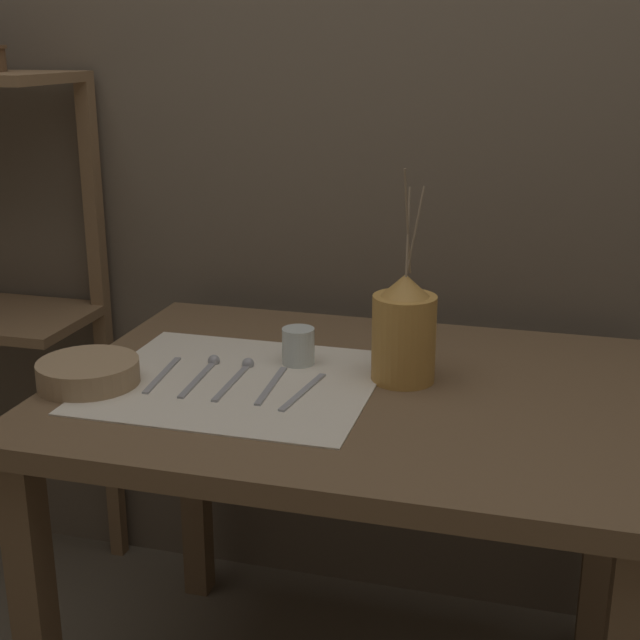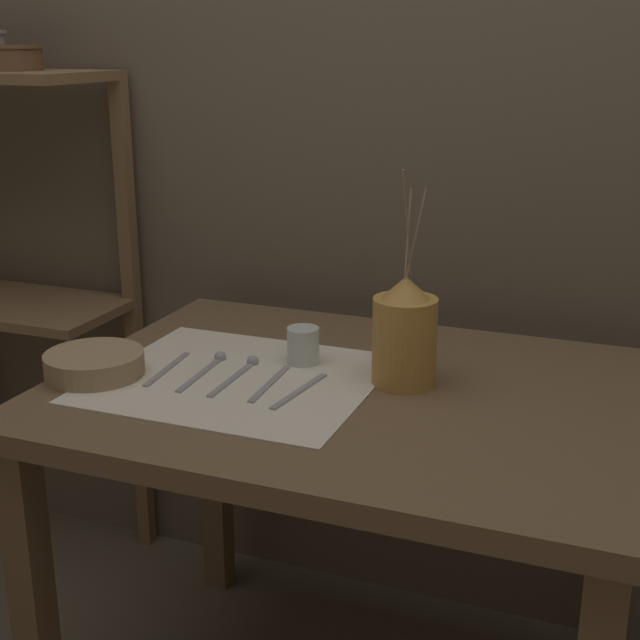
% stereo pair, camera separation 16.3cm
% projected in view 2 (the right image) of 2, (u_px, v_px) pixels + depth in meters
% --- Properties ---
extents(stone_wall_back, '(7.00, 0.06, 2.40)m').
position_uv_depth(stone_wall_back, '(433.00, 119.00, 1.97)').
color(stone_wall_back, brown).
rests_on(stone_wall_back, ground_plane).
extents(wooden_table, '(1.09, 0.82, 0.76)m').
position_uv_depth(wooden_table, '(352.00, 437.00, 1.68)').
color(wooden_table, brown).
rests_on(wooden_table, ground_plane).
extents(wooden_shelf_unit, '(0.57, 0.31, 1.30)m').
position_uv_depth(wooden_shelf_unit, '(17.00, 231.00, 2.27)').
color(wooden_shelf_unit, brown).
rests_on(wooden_shelf_unit, ground_plane).
extents(linen_cloth, '(0.51, 0.46, 0.00)m').
position_uv_depth(linen_cloth, '(238.00, 378.00, 1.68)').
color(linen_cloth, beige).
rests_on(linen_cloth, wooden_table).
extents(pitcher_with_flowers, '(0.12, 0.12, 0.40)m').
position_uv_depth(pitcher_with_flowers, '(405.00, 335.00, 1.63)').
color(pitcher_with_flowers, '#B7843D').
rests_on(pitcher_with_flowers, wooden_table).
extents(wooden_bowl, '(0.19, 0.19, 0.05)m').
position_uv_depth(wooden_bowl, '(94.00, 364.00, 1.68)').
color(wooden_bowl, '#9E7F5B').
rests_on(wooden_bowl, wooden_table).
extents(glass_tumbler_near, '(0.06, 0.06, 0.07)m').
position_uv_depth(glass_tumbler_near, '(303.00, 345.00, 1.74)').
color(glass_tumbler_near, silver).
rests_on(glass_tumbler_near, wooden_table).
extents(fork_inner, '(0.03, 0.19, 0.00)m').
position_uv_depth(fork_inner, '(167.00, 369.00, 1.71)').
color(fork_inner, '#939399').
rests_on(fork_inner, wooden_table).
extents(spoon_inner, '(0.03, 0.20, 0.02)m').
position_uv_depth(spoon_inner, '(213.00, 364.00, 1.74)').
color(spoon_inner, '#939399').
rests_on(spoon_inner, wooden_table).
extents(spoon_outer, '(0.02, 0.20, 0.02)m').
position_uv_depth(spoon_outer, '(245.00, 368.00, 1.71)').
color(spoon_outer, '#939399').
rests_on(spoon_outer, wooden_table).
extents(knife_center, '(0.02, 0.19, 0.00)m').
position_uv_depth(knife_center, '(270.00, 383.00, 1.64)').
color(knife_center, '#939399').
rests_on(knife_center, wooden_table).
extents(fork_outer, '(0.04, 0.19, 0.00)m').
position_uv_depth(fork_outer, '(299.00, 391.00, 1.61)').
color(fork_outer, '#939399').
rests_on(fork_outer, wooden_table).
extents(metal_pot_small, '(0.17, 0.17, 0.06)m').
position_uv_depth(metal_pot_small, '(8.00, 56.00, 2.09)').
color(metal_pot_small, brown).
rests_on(metal_pot_small, wooden_shelf_unit).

